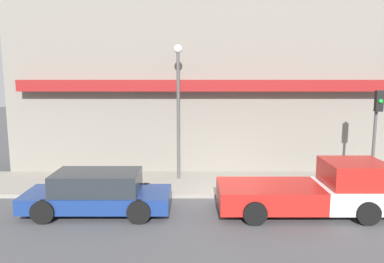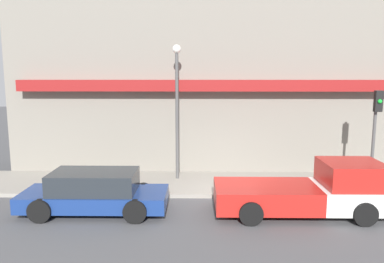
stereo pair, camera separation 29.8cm
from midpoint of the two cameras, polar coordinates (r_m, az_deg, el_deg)
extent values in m
plane|color=#4C4C4F|center=(14.41, 6.01, -10.13)|extent=(80.00, 80.00, 0.00)
cube|color=gray|center=(15.99, 5.48, -7.91)|extent=(36.00, 3.38, 0.15)
cube|color=gray|center=(18.51, 4.87, 6.90)|extent=(19.80, 3.00, 8.13)
cube|color=maroon|center=(16.72, 5.30, 6.99)|extent=(18.22, 0.60, 0.50)
cube|color=white|center=(13.79, 23.57, -9.03)|extent=(2.26, 2.05, 0.74)
cube|color=#B21E19|center=(13.59, 23.77, -5.93)|extent=(1.92, 1.88, 0.80)
cube|color=#B21E19|center=(12.98, 11.80, -9.57)|extent=(3.40, 2.05, 0.74)
cylinder|color=black|center=(14.78, 22.19, -8.72)|extent=(0.75, 0.22, 0.75)
cylinder|color=black|center=(13.00, 25.50, -11.32)|extent=(0.75, 0.22, 0.75)
cylinder|color=black|center=(13.91, 8.42, -9.24)|extent=(0.75, 0.22, 0.75)
cylinder|color=black|center=(12.00, 9.71, -12.24)|extent=(0.75, 0.22, 0.75)
cube|color=navy|center=(13.21, -13.95, -9.89)|extent=(4.86, 1.82, 0.52)
cube|color=#23282D|center=(13.04, -14.05, -7.39)|extent=(2.82, 1.64, 0.68)
cylinder|color=black|center=(13.81, -6.82, -9.35)|extent=(0.75, 0.22, 0.75)
cylinder|color=black|center=(12.11, -7.99, -12.00)|extent=(0.75, 0.22, 0.75)
cylinder|color=black|center=(14.51, -18.84, -8.86)|extent=(0.75, 0.22, 0.75)
cylinder|color=black|center=(12.91, -21.59, -11.22)|extent=(0.75, 0.22, 0.75)
cylinder|color=yellow|center=(15.27, -13.85, -7.65)|extent=(0.19, 0.19, 0.51)
sphere|color=yellow|center=(15.19, -13.90, -6.48)|extent=(0.18, 0.18, 0.18)
cylinder|color=#4C4C4C|center=(15.94, -1.76, 2.17)|extent=(0.14, 0.14, 5.35)
sphere|color=silver|center=(15.87, -1.80, 12.46)|extent=(0.36, 0.36, 0.36)
cylinder|color=#4C4C4C|center=(16.16, 26.39, -1.27)|extent=(0.12, 0.12, 3.89)
cube|color=black|center=(15.84, 27.01, 4.14)|extent=(0.28, 0.20, 0.80)
sphere|color=green|center=(15.74, 27.20, 4.10)|extent=(0.16, 0.16, 0.16)
camera|label=1|loc=(0.15, -89.44, 0.09)|focal=35.00mm
camera|label=2|loc=(0.15, 90.56, -0.09)|focal=35.00mm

